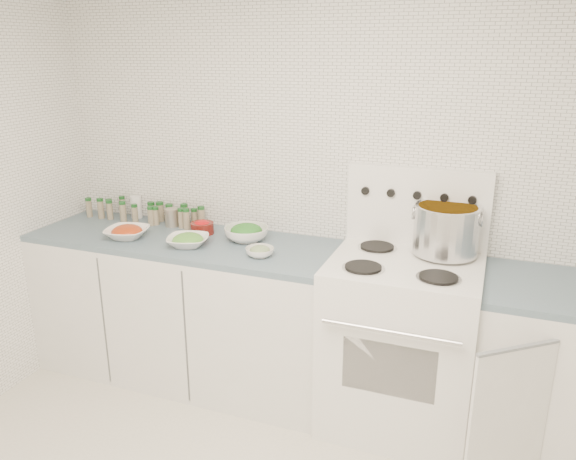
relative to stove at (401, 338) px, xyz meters
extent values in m
cube|color=white|center=(-0.48, 0.32, 0.75)|extent=(3.50, 0.02, 2.50)
cube|color=white|center=(-1.30, 0.00, -0.06)|extent=(1.85, 0.62, 0.86)
cube|color=#4A5E6F|center=(-1.30, 0.00, 0.39)|extent=(1.85, 0.62, 0.03)
cube|color=white|center=(0.00, -0.01, -0.04)|extent=(0.76, 0.65, 0.92)
cube|color=black|center=(0.00, -0.33, 0.00)|extent=(0.45, 0.01, 0.28)
cylinder|color=silver|center=(0.00, -0.37, 0.22)|extent=(0.65, 0.02, 0.02)
cube|color=white|center=(0.00, -0.01, 0.43)|extent=(0.76, 0.65, 0.01)
cube|color=white|center=(0.00, 0.28, 0.65)|extent=(0.76, 0.06, 0.43)
cylinder|color=silver|center=(-0.18, -0.17, 0.44)|extent=(0.21, 0.21, 0.01)
cylinder|color=black|center=(-0.18, -0.17, 0.45)|extent=(0.18, 0.18, 0.01)
cylinder|color=silver|center=(0.18, -0.17, 0.44)|extent=(0.21, 0.21, 0.01)
cylinder|color=black|center=(0.18, -0.17, 0.45)|extent=(0.18, 0.18, 0.01)
cylinder|color=silver|center=(-0.18, 0.15, 0.44)|extent=(0.21, 0.21, 0.01)
cylinder|color=black|center=(-0.18, 0.15, 0.45)|extent=(0.18, 0.18, 0.01)
cylinder|color=silver|center=(0.18, 0.15, 0.44)|extent=(0.21, 0.21, 0.01)
cylinder|color=black|center=(0.18, 0.15, 0.45)|extent=(0.18, 0.18, 0.01)
cylinder|color=black|center=(-0.28, 0.25, 0.72)|extent=(0.04, 0.02, 0.04)
cylinder|color=black|center=(-0.14, 0.25, 0.72)|extent=(0.04, 0.02, 0.04)
cylinder|color=black|center=(0.00, 0.25, 0.72)|extent=(0.04, 0.02, 0.04)
cylinder|color=black|center=(0.14, 0.25, 0.72)|extent=(0.04, 0.02, 0.04)
cylinder|color=black|center=(0.28, 0.25, 0.72)|extent=(0.04, 0.02, 0.04)
cube|color=white|center=(0.82, 0.00, -0.06)|extent=(0.89, 0.62, 0.86)
cube|color=white|center=(0.55, -0.43, -0.07)|extent=(0.32, 0.26, 0.70)
cylinder|color=silver|center=(0.17, 0.16, 0.58)|extent=(0.33, 0.33, 0.25)
cylinder|color=orange|center=(0.17, 0.16, 0.69)|extent=(0.30, 0.30, 0.03)
torus|color=silver|center=(0.00, 0.16, 0.65)|extent=(0.01, 0.08, 0.08)
torus|color=silver|center=(0.34, 0.16, 0.65)|extent=(0.01, 0.08, 0.08)
imported|color=white|center=(-1.61, -0.11, 0.43)|extent=(0.29, 0.29, 0.06)
ellipsoid|color=#C23810|center=(-1.61, -0.11, 0.45)|extent=(0.18, 0.18, 0.08)
imported|color=white|center=(-1.20, -0.10, 0.43)|extent=(0.29, 0.29, 0.06)
ellipsoid|color=#3C7E29|center=(-1.20, -0.10, 0.44)|extent=(0.17, 0.17, 0.07)
imported|color=white|center=(-0.94, 0.10, 0.44)|extent=(0.30, 0.30, 0.08)
ellipsoid|color=#1D621C|center=(-0.94, 0.10, 0.46)|extent=(0.18, 0.18, 0.08)
imported|color=white|center=(-0.76, -0.11, 0.43)|extent=(0.18, 0.18, 0.05)
ellipsoid|color=#274D1E|center=(-0.76, -0.11, 0.44)|extent=(0.11, 0.11, 0.05)
cylinder|color=#59130F|center=(-1.24, 0.12, 0.44)|extent=(0.14, 0.14, 0.07)
ellipsoid|color=red|center=(-1.24, 0.12, 0.46)|extent=(0.10, 0.10, 0.05)
cylinder|color=white|center=(-1.80, 0.26, 0.48)|extent=(0.09, 0.09, 0.14)
cylinder|color=#ABA090|center=(-1.49, 0.19, 0.46)|extent=(0.11, 0.11, 0.11)
cylinder|color=gray|center=(-2.02, 0.26, 0.45)|extent=(0.04, 0.04, 0.09)
cylinder|color=#164F1C|center=(-2.02, 0.26, 0.50)|extent=(0.04, 0.04, 0.02)
cylinder|color=gray|center=(-1.91, 0.26, 0.46)|extent=(0.04, 0.04, 0.12)
cylinder|color=#164F1C|center=(-1.91, 0.26, 0.53)|extent=(0.04, 0.04, 0.02)
cylinder|color=gray|center=(-1.67, 0.24, 0.46)|extent=(0.04, 0.04, 0.11)
cylinder|color=#164F1C|center=(-1.67, 0.24, 0.52)|extent=(0.05, 0.05, 0.02)
cylinder|color=gray|center=(-1.62, 0.25, 0.46)|extent=(0.05, 0.05, 0.11)
cylinder|color=#164F1C|center=(-1.62, 0.25, 0.52)|extent=(0.05, 0.05, 0.02)
cylinder|color=gray|center=(-1.37, 0.26, 0.45)|extent=(0.04, 0.04, 0.09)
cylinder|color=#164F1C|center=(-1.37, 0.26, 0.50)|extent=(0.04, 0.04, 0.02)
cylinder|color=gray|center=(-1.54, 0.25, 0.45)|extent=(0.04, 0.04, 0.10)
cylinder|color=#164F1C|center=(-1.54, 0.25, 0.51)|extent=(0.05, 0.05, 0.02)
cylinder|color=gray|center=(-1.43, 0.25, 0.46)|extent=(0.04, 0.04, 0.11)
cylinder|color=#164F1C|center=(-1.43, 0.25, 0.53)|extent=(0.05, 0.05, 0.02)
cylinder|color=gray|center=(-1.31, 0.25, 0.46)|extent=(0.04, 0.04, 0.11)
cylinder|color=#164F1C|center=(-1.31, 0.25, 0.52)|extent=(0.04, 0.04, 0.02)
cylinder|color=gray|center=(-2.01, 0.17, 0.46)|extent=(0.04, 0.04, 0.12)
cylinder|color=#164F1C|center=(-2.01, 0.17, 0.53)|extent=(0.04, 0.04, 0.02)
cylinder|color=gray|center=(-1.95, 0.17, 0.46)|extent=(0.04, 0.04, 0.11)
cylinder|color=#164F1C|center=(-1.95, 0.17, 0.52)|extent=(0.04, 0.04, 0.02)
cylinder|color=gray|center=(-1.82, 0.15, 0.46)|extent=(0.04, 0.04, 0.12)
cylinder|color=#164F1C|center=(-1.82, 0.15, 0.53)|extent=(0.04, 0.04, 0.02)
cylinder|color=gray|center=(-1.74, 0.16, 0.46)|extent=(0.04, 0.04, 0.11)
cylinder|color=#164F1C|center=(-1.74, 0.16, 0.52)|extent=(0.04, 0.04, 0.02)
cylinder|color=gray|center=(-1.62, 0.15, 0.46)|extent=(0.04, 0.04, 0.11)
cylinder|color=#164F1C|center=(-1.62, 0.15, 0.52)|extent=(0.04, 0.04, 0.02)
cylinder|color=gray|center=(-1.37, 0.16, 0.46)|extent=(0.04, 0.04, 0.11)
cylinder|color=#164F1C|center=(-1.37, 0.16, 0.53)|extent=(0.04, 0.04, 0.02)
cylinder|color=gray|center=(-1.41, 0.18, 0.46)|extent=(0.04, 0.04, 0.11)
cylinder|color=#164F1C|center=(-1.41, 0.18, 0.52)|extent=(0.04, 0.04, 0.02)
cylinder|color=gray|center=(-1.60, 0.18, 0.45)|extent=(0.04, 0.04, 0.10)
cylinder|color=#164F1C|center=(-1.60, 0.18, 0.51)|extent=(0.04, 0.04, 0.02)
cylinder|color=gray|center=(-2.11, 0.17, 0.46)|extent=(0.04, 0.04, 0.11)
cylinder|color=#164F1C|center=(-2.11, 0.17, 0.52)|extent=(0.04, 0.04, 0.02)
camera|label=1|loc=(0.38, -2.69, 1.46)|focal=35.00mm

